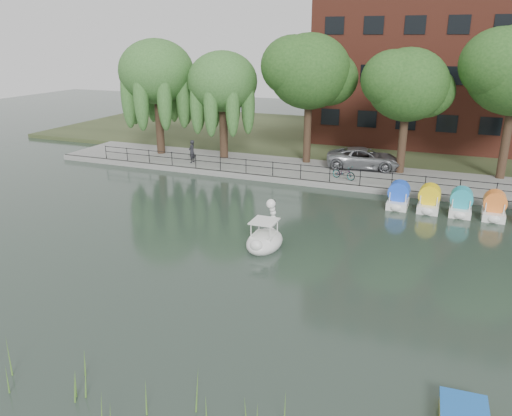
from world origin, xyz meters
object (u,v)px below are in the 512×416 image
Objects in this scene: minivan at (364,157)px; bicycle at (344,172)px; swan_boat at (265,238)px; pedestrian at (192,150)px.

minivan is 3.55× the size of bicycle.
bicycle is at bearing 83.97° from swan_boat.
swan_boat reaches higher than minivan.
swan_boat is (-1.80, -15.29, -0.78)m from minivan.
bicycle is (-0.70, -3.44, -0.35)m from minivan.
pedestrian is at bearing 130.44° from swan_boat.
pedestrian is at bearing 95.85° from minivan.
minivan is 3.53m from bicycle.
minivan is at bearing 7.53° from bicycle.
minivan is 3.08× the size of pedestrian.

